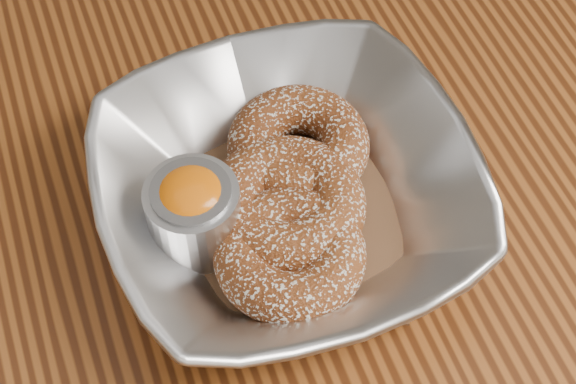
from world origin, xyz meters
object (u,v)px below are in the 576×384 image
object	(u,v)px
donut_back	(298,145)
donut_front	(290,255)
table	(275,224)
serving_bowl	(288,194)
ramekin	(194,212)
donut_extra	(286,205)

from	to	relation	value
donut_back	donut_front	bearing A→B (deg)	-114.11
table	donut_front	size ratio (longest dim) A/B	13.65
serving_bowl	donut_back	size ratio (longest dim) A/B	2.52
table	donut_back	world-z (taller)	donut_back
table	serving_bowl	distance (m)	0.14
donut_back	ramekin	bearing A→B (deg)	-157.31
serving_bowl	ramekin	bearing A→B (deg)	178.32
donut_extra	ramekin	world-z (taller)	ramekin
table	serving_bowl	size ratio (longest dim) A/B	5.36
donut_front	donut_back	bearing A→B (deg)	65.89
donut_back	ramekin	world-z (taller)	ramekin
table	serving_bowl	bearing A→B (deg)	-100.83
table	ramekin	size ratio (longest dim) A/B	21.41
serving_bowl	table	bearing A→B (deg)	79.17
table	serving_bowl	world-z (taller)	serving_bowl
donut_back	donut_extra	xyz separation A→B (m)	(-0.02, -0.04, 0.00)
donut_front	donut_extra	size ratio (longest dim) A/B	0.92
table	donut_extra	size ratio (longest dim) A/B	12.56
donut_back	donut_front	distance (m)	0.08
table	donut_back	bearing A→B (deg)	-71.06
donut_front	donut_extra	distance (m)	0.03
donut_front	ramekin	distance (m)	0.06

